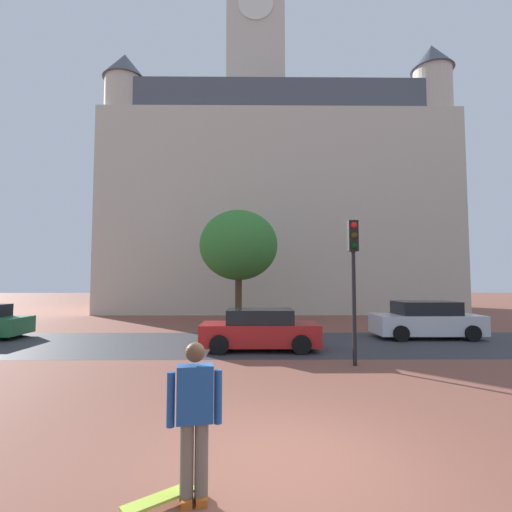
# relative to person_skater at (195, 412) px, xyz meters

# --- Properties ---
(ground_plane) EXTENTS (120.00, 120.00, 0.00)m
(ground_plane) POSITION_rel_person_skater_xyz_m (1.12, 10.92, -0.96)
(ground_plane) COLOR brown
(street_asphalt_strip) EXTENTS (120.00, 6.01, 0.00)m
(street_asphalt_strip) POSITION_rel_person_skater_xyz_m (1.12, 10.42, -0.96)
(street_asphalt_strip) COLOR #38383D
(street_asphalt_strip) RESTS_ON ground_plane
(landmark_building) EXTENTS (26.87, 12.56, 33.32)m
(landmark_building) POSITION_rel_person_skater_xyz_m (2.49, 28.12, 8.57)
(landmark_building) COLOR beige
(landmark_building) RESTS_ON ground_plane
(person_skater) EXTENTS (0.60, 0.35, 1.73)m
(person_skater) POSITION_rel_person_skater_xyz_m (0.00, 0.00, 0.00)
(person_skater) COLOR #706656
(person_skater) RESTS_ON ground_plane
(skateboard) EXTENTS (0.75, 0.65, 0.11)m
(skateboard) POSITION_rel_person_skater_xyz_m (-0.35, -0.09, -0.88)
(skateboard) COLOR #B4D33E
(skateboard) RESTS_ON ground_plane
(car_red) EXTENTS (4.10, 1.98, 1.42)m
(car_red) POSITION_rel_person_skater_xyz_m (0.91, 9.09, -0.28)
(car_red) COLOR red
(car_red) RESTS_ON ground_plane
(car_white) EXTENTS (4.35, 2.07, 1.54)m
(car_white) POSITION_rel_person_skater_xyz_m (8.00, 11.74, -0.22)
(car_white) COLOR silver
(car_white) RESTS_ON ground_plane
(traffic_light_pole) EXTENTS (0.28, 0.34, 4.17)m
(traffic_light_pole) POSITION_rel_person_skater_xyz_m (3.57, 6.57, 1.98)
(traffic_light_pole) COLOR black
(traffic_light_pole) RESTS_ON ground_plane
(tree_curb_far) EXTENTS (4.23, 4.23, 6.25)m
(tree_curb_far) POSITION_rel_person_skater_xyz_m (-0.11, 16.08, 3.37)
(tree_curb_far) COLOR #4C3823
(tree_curb_far) RESTS_ON ground_plane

